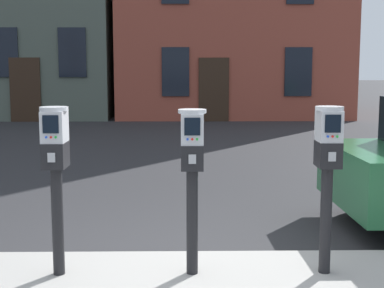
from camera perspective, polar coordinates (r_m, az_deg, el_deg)
The scene contains 4 objects.
ground_plane at distance 4.88m, azimuth -1.43°, elevation -13.21°, with size 160.00×160.00×0.00m, color #28282B.
parking_meter_near_kerb at distance 4.39m, azimuth -13.79°, elevation -1.61°, with size 0.22×0.25×1.32m.
parking_meter_twin_adjacent at distance 4.28m, azimuth 0.02°, elevation -1.81°, with size 0.22×0.25×1.30m.
parking_meter_end_of_row at distance 4.42m, azimuth 13.73°, elevation -1.53°, with size 0.22×0.25×1.32m.
Camera 1 is at (0.05, -4.56, 1.74)m, focal length 52.12 mm.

